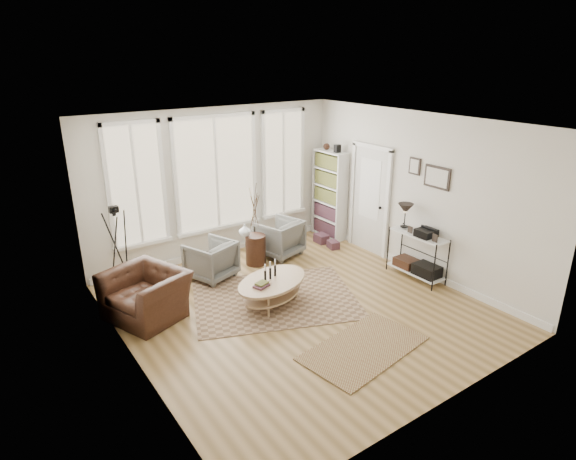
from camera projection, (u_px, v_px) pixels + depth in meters
room at (300, 223)px, 7.22m from camera, size 5.50×5.54×2.90m
bay_window at (216, 176)px, 9.22m from camera, size 4.14×0.12×2.24m
door at (370, 197)px, 9.56m from camera, size 0.09×1.06×2.22m
bookcase at (330, 194)px, 10.37m from camera, size 0.31×0.85×2.06m
low_shelf at (417, 251)px, 8.56m from camera, size 0.38×1.08×1.30m
wall_art at (431, 174)px, 8.21m from camera, size 0.04×0.88×0.44m
rug_main at (275, 298)px, 7.96m from camera, size 3.16×2.79×0.01m
rug_runner at (364, 348)px, 6.61m from camera, size 1.89×1.24×0.01m
coffee_table at (272, 285)px, 7.69m from camera, size 1.55×1.25×0.62m
armchair_left at (211, 260)px, 8.60m from camera, size 0.96×0.97×0.69m
armchair_right at (279, 238)px, 9.58m from camera, size 0.97×0.99×0.73m
side_table at (255, 225)px, 9.02m from camera, size 0.39×0.39×1.63m
vase at (245, 230)px, 9.03m from camera, size 0.23×0.23×0.23m
accent_chair at (146, 295)px, 7.32m from camera, size 1.41×1.33×0.74m
tripod_camera at (119, 252)px, 8.07m from camera, size 0.52×0.52×1.49m
book_stack_near at (321, 238)px, 10.29m from camera, size 0.24×0.30×0.19m
book_stack_far at (333, 245)px, 10.00m from camera, size 0.24×0.28×0.16m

